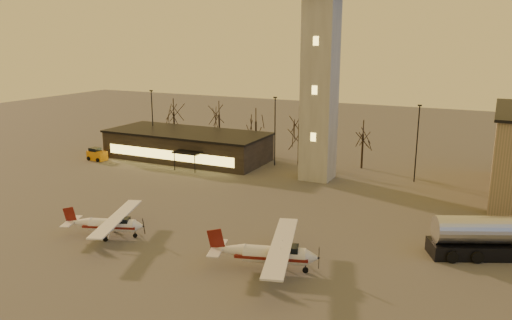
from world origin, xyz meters
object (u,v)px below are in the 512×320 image
Objects in this scene: cessna_rear at (114,227)px; service_cart at (97,155)px; control_tower at (321,54)px; cessna_front at (276,258)px; fuel_truck at (488,241)px; terminal at (187,145)px.

cessna_rear is 32.74m from service_cart.
cessna_front is at bearing -77.60° from control_tower.
service_cart is at bearing 115.71° from cessna_rear.
cessna_rear is 1.01× the size of fuel_truck.
terminal is (-21.99, 1.98, -14.17)m from control_tower.
control_tower reaches higher than cessna_rear.
fuel_truck is at bearing 18.06° from cessna_front.
service_cart is at bearing -150.13° from terminal.
control_tower reaches higher than terminal.
service_cart is at bearing 133.98° from cessna_front.
fuel_truck reaches higher than cessna_front.
terminal is 40.78m from cessna_front.
fuel_truck is (43.25, -19.08, -0.73)m from terminal.
terminal reaches higher than fuel_truck.
fuel_truck is at bearing -38.81° from control_tower.
service_cart is (-55.32, 12.15, -0.70)m from fuel_truck.
cessna_rear is (-10.58, -27.76, -15.35)m from control_tower.
service_cart is at bearing -171.73° from control_tower.
cessna_front is at bearing -19.53° from cessna_rear.
control_tower is 32.07m from cessna_front.
terminal is 2.50× the size of cessna_rear.
cessna_rear is 33.58m from fuel_truck.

